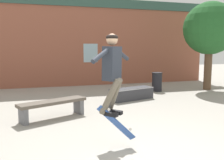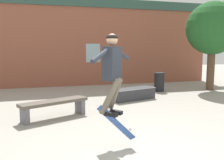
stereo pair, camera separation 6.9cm
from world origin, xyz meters
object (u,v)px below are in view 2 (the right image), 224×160
(trash_bin, at_px, (159,81))
(skateboard_flipping, at_px, (116,123))
(tree_right, at_px, (213,29))
(skater, at_px, (112,67))
(skate_ledge, at_px, (133,94))
(park_bench, at_px, (54,105))

(trash_bin, relative_size, skateboard_flipping, 1.16)
(tree_right, xyz_separation_m, skater, (-5.92, -4.96, -1.16))
(tree_right, relative_size, trash_bin, 4.73)
(skate_ledge, relative_size, trash_bin, 2.12)
(tree_right, height_order, skateboard_flipping, tree_right)
(trash_bin, height_order, skateboard_flipping, skateboard_flipping)
(trash_bin, distance_m, skateboard_flipping, 6.33)
(park_bench, relative_size, skateboard_flipping, 2.66)
(tree_right, height_order, park_bench, tree_right)
(park_bench, xyz_separation_m, trash_bin, (4.52, 2.96, 0.07))
(skater, height_order, skateboard_flipping, skater)
(trash_bin, height_order, skater, skater)
(tree_right, height_order, trash_bin, tree_right)
(tree_right, xyz_separation_m, trash_bin, (-2.34, 0.25, -2.23))
(park_bench, xyz_separation_m, skater, (0.94, -2.25, 1.15))
(tree_right, relative_size, park_bench, 2.07)
(skateboard_flipping, bearing_deg, trash_bin, 78.73)
(park_bench, bearing_deg, skater, -90.76)
(trash_bin, relative_size, skater, 0.54)
(park_bench, relative_size, skate_ledge, 1.08)
(skate_ledge, xyz_separation_m, skateboard_flipping, (-1.85, -3.95, 0.26))
(tree_right, height_order, skate_ledge, tree_right)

